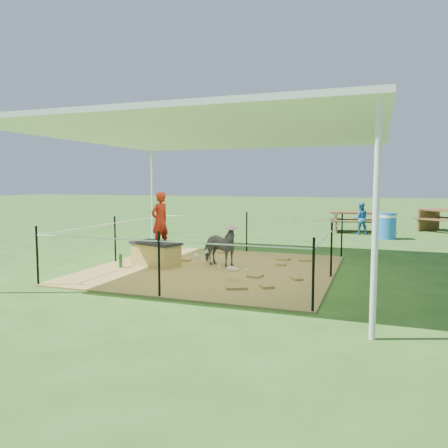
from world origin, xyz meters
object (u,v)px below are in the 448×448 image
(straw_bale, at_px, (156,255))
(distant_person, at_px, (360,218))
(green_bottle, at_px, (121,261))
(trash_barrel, at_px, (387,226))
(foal, at_px, (232,268))
(woman, at_px, (160,216))
(picnic_table_near, at_px, (355,222))
(pony, at_px, (219,247))

(straw_bale, relative_size, distant_person, 0.92)
(distant_person, bearing_deg, straw_bale, 51.56)
(green_bottle, bearing_deg, trash_barrel, 53.18)
(straw_bale, xyz_separation_m, foal, (1.90, -0.79, 0.00))
(green_bottle, xyz_separation_m, distant_person, (4.23, 7.74, 0.36))
(woman, height_order, distant_person, woman)
(green_bottle, height_order, distant_person, distant_person)
(foal, bearing_deg, green_bottle, -175.54)
(woman, bearing_deg, trash_barrel, 163.15)
(foal, xyz_separation_m, distant_person, (1.78, 8.08, 0.28))
(picnic_table_near, bearing_deg, woman, -121.03)
(picnic_table_near, bearing_deg, green_bottle, -123.62)
(straw_bale, bearing_deg, pony, 14.10)
(distant_person, bearing_deg, picnic_table_near, -84.00)
(pony, xyz_separation_m, distant_person, (2.43, 6.98, 0.10))
(green_bottle, xyz_separation_m, foal, (2.45, -0.34, 0.08))
(pony, relative_size, trash_barrel, 1.17)
(straw_bale, height_order, green_bottle, straw_bale)
(woman, height_order, foal, woman)
(pony, distance_m, trash_barrel, 6.81)
(woman, bearing_deg, distant_person, 171.98)
(pony, xyz_separation_m, foal, (0.66, -1.10, -0.18))
(straw_bale, xyz_separation_m, green_bottle, (-0.55, -0.45, -0.08))
(green_bottle, distance_m, trash_barrel, 8.43)
(green_bottle, xyz_separation_m, trash_barrel, (5.05, 6.75, 0.23))
(woman, distance_m, picnic_table_near, 8.62)
(woman, xyz_separation_m, trash_barrel, (4.40, 6.30, -0.64))
(woman, relative_size, distant_person, 1.10)
(foal, xyz_separation_m, picnic_table_near, (1.58, 8.69, 0.11))
(woman, relative_size, green_bottle, 4.32)
(woman, xyz_separation_m, picnic_table_near, (3.39, 7.90, -0.69))
(green_bottle, distance_m, foal, 2.48)
(woman, xyz_separation_m, green_bottle, (-0.65, -0.45, -0.88))
(woman, xyz_separation_m, foal, (1.80, -0.79, -0.80))
(woman, relative_size, foal, 1.50)
(pony, xyz_separation_m, trash_barrel, (3.26, 5.98, -0.03))
(picnic_table_near, relative_size, distant_person, 1.59)
(pony, bearing_deg, foal, -128.39)
(straw_bale, distance_m, picnic_table_near, 8.63)
(picnic_table_near, height_order, distant_person, distant_person)
(woman, xyz_separation_m, distant_person, (3.58, 7.29, -0.52))
(straw_bale, height_order, picnic_table_near, picnic_table_near)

